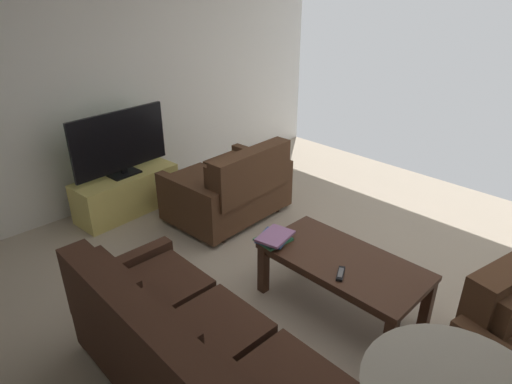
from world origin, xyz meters
TOP-DOWN VIEW (x-y plane):
  - ground_plane at (0.00, 0.00)m, footprint 5.62×5.52m
  - wall_right at (2.81, 0.00)m, footprint 0.12×5.52m
  - sofa_main at (-0.08, 1.50)m, footprint 1.89×0.83m
  - loveseat_near at (1.50, -0.21)m, footprint 0.93×1.24m
  - coffee_table at (-0.18, 0.17)m, footprint 1.22×0.63m
  - tv_stand at (2.40, 0.51)m, footprint 0.50×1.15m
  - flat_tv at (2.40, 0.51)m, footprint 0.22×1.09m
  - book_stack at (0.35, 0.36)m, footprint 0.29×0.32m
  - tv_remote at (-0.28, 0.35)m, footprint 0.11×0.16m

SIDE VIEW (x-z plane):
  - ground_plane at x=0.00m, z-range -0.01..0.00m
  - tv_stand at x=2.40m, z-range 0.00..0.45m
  - loveseat_near at x=1.50m, z-range -0.07..0.77m
  - sofa_main at x=-0.08m, z-range -0.06..0.81m
  - coffee_table at x=-0.18m, z-range 0.16..0.63m
  - tv_remote at x=-0.28m, z-range 0.46..0.48m
  - book_stack at x=0.35m, z-range 0.46..0.53m
  - flat_tv at x=2.40m, z-range 0.46..1.15m
  - wall_right at x=2.81m, z-range 0.00..2.51m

